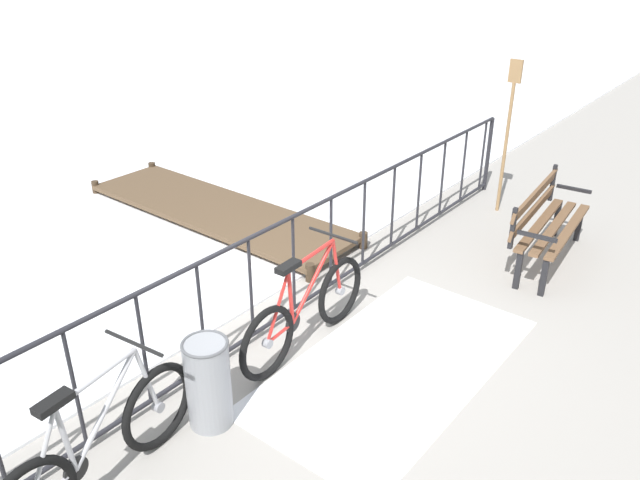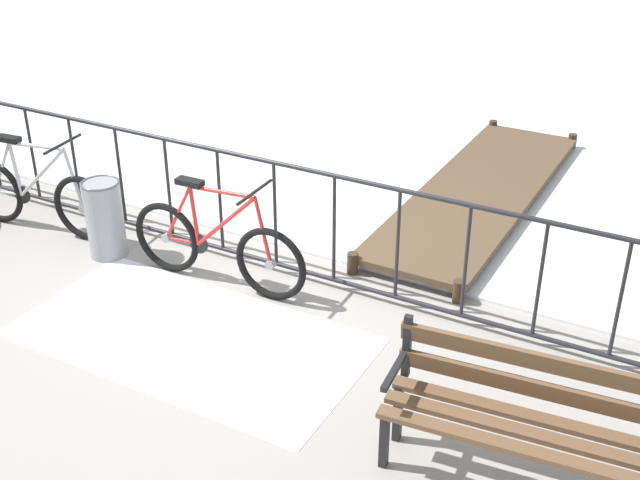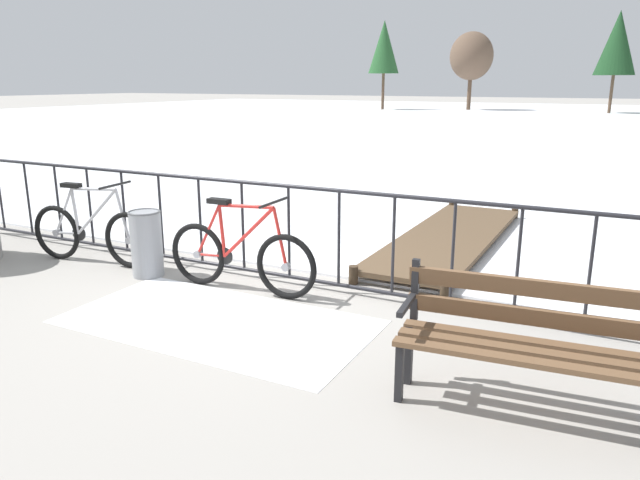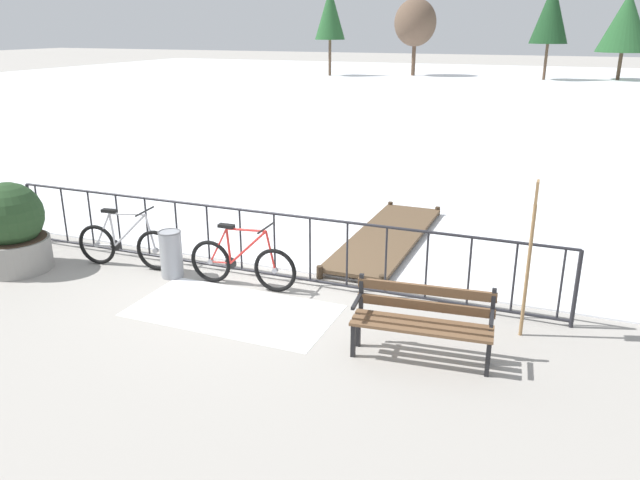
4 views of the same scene
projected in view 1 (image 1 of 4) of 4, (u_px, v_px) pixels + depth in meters
ground_plane at (275, 327)px, 6.01m from camera, size 160.00×160.00×0.00m
snow_patch at (395, 364)px, 5.51m from camera, size 2.77×1.44×0.01m
railing_fence at (273, 276)px, 5.76m from camera, size 9.06×0.06×1.07m
bicycle_near_railing at (306, 312)px, 5.58m from camera, size 1.71×0.52×0.97m
bicycle_second at (99, 449)px, 4.12m from camera, size 1.71×0.52×0.97m
park_bench at (546, 219)px, 7.00m from camera, size 1.64×0.63×0.89m
trash_bin at (208, 382)px, 4.71m from camera, size 0.35×0.35×0.73m
oar_upright at (508, 128)px, 7.99m from camera, size 0.04×0.16×1.98m
wooden_dock at (217, 210)px, 8.19m from camera, size 1.10×4.02×0.20m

